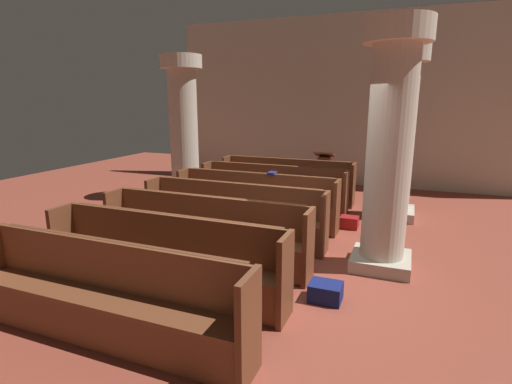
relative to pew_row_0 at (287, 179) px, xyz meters
name	(u,v)px	position (x,y,z in m)	size (l,w,h in m)	color
ground_plane	(281,267)	(1.06, -3.66, -0.51)	(19.20, 19.20, 0.00)	brown
back_wall	(352,102)	(1.06, 2.42, 1.74)	(10.00, 0.16, 4.50)	beige
pew_row_0	(287,179)	(0.00, 0.00, 0.00)	(3.11, 0.46, 0.96)	brown
pew_row_1	(273,187)	(0.00, -0.99, 0.00)	(3.11, 0.46, 0.96)	brown
pew_row_2	(255,198)	(0.00, -1.98, 0.00)	(3.11, 0.47, 0.96)	brown
pew_row_3	(233,212)	(0.00, -2.97, 0.00)	(3.11, 0.46, 0.96)	brown
pew_row_4	(204,230)	(0.00, -3.95, 0.00)	(3.11, 0.46, 0.96)	brown
pew_row_5	(163,255)	(0.00, -4.94, 0.00)	(3.11, 0.47, 0.96)	brown
pew_row_6	(103,292)	(0.00, -5.93, 0.00)	(3.11, 0.46, 0.96)	brown
pillar_aisle_side	(398,131)	(2.37, -0.48, 1.21)	(0.94, 0.94, 3.29)	#B6AD9A
pillar_far_side	(184,126)	(-2.32, -0.66, 1.21)	(0.94, 0.94, 3.29)	#B6AD9A
pillar_aisle_rear	(390,146)	(2.37, -3.15, 1.21)	(0.86, 0.86, 3.29)	#B6AD9A
lectern	(324,177)	(0.69, 0.88, -0.06)	(0.48, 0.45, 1.08)	brown
hymn_book	(272,173)	(0.27, -1.79, 0.47)	(0.14, 0.22, 0.03)	navy
kneeler_box_red	(349,222)	(1.69, -1.55, -0.40)	(0.32, 0.27, 0.22)	maroon
kneeler_box_navy	(326,292)	(1.84, -4.38, -0.40)	(0.38, 0.30, 0.22)	navy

